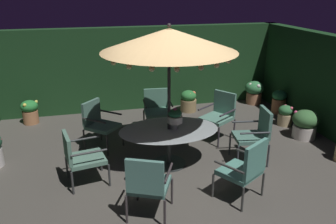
{
  "coord_description": "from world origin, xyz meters",
  "views": [
    {
      "loc": [
        -1.5,
        -5.21,
        3.17
      ],
      "look_at": [
        -0.07,
        0.46,
        1.02
      ],
      "focal_mm": 36.9,
      "sensor_mm": 36.0,
      "label": 1
    }
  ],
  "objects_px": {
    "centerpiece_planter": "(175,117)",
    "potted_plant_left_far": "(254,91)",
    "patio_umbrella": "(169,40)",
    "potted_plant_right_near": "(285,115)",
    "patio_dining_table": "(169,136)",
    "patio_chair_east": "(148,182)",
    "patio_chair_northeast": "(80,155)",
    "potted_plant_back_right": "(30,111)",
    "patio_chair_west": "(157,107)",
    "patio_chair_southeast": "(246,167)",
    "potted_plant_left_near": "(188,101)",
    "potted_plant_back_left": "(279,101)",
    "potted_plant_back_center": "(305,124)",
    "patio_chair_north": "(99,121)",
    "patio_chair_south": "(256,132)",
    "patio_chair_southwest": "(220,113)"
  },
  "relations": [
    {
      "from": "patio_umbrella",
      "to": "patio_chair_southwest",
      "type": "bearing_deg",
      "value": 33.59
    },
    {
      "from": "patio_chair_east",
      "to": "potted_plant_left_far",
      "type": "xyz_separation_m",
      "value": [
        3.9,
        4.35,
        -0.23
      ]
    },
    {
      "from": "centerpiece_planter",
      "to": "potted_plant_back_left",
      "type": "distance_m",
      "value": 3.97
    },
    {
      "from": "patio_chair_northeast",
      "to": "potted_plant_back_left",
      "type": "distance_m",
      "value": 5.57
    },
    {
      "from": "patio_dining_table",
      "to": "patio_chair_west",
      "type": "xyz_separation_m",
      "value": [
        0.13,
        1.61,
        -0.01
      ]
    },
    {
      "from": "potted_plant_back_center",
      "to": "patio_chair_northeast",
      "type": "bearing_deg",
      "value": -171.27
    },
    {
      "from": "patio_chair_east",
      "to": "potted_plant_left_far",
      "type": "distance_m",
      "value": 5.85
    },
    {
      "from": "patio_chair_north",
      "to": "patio_chair_south",
      "type": "height_order",
      "value": "patio_chair_south"
    },
    {
      "from": "patio_chair_northeast",
      "to": "patio_chair_west",
      "type": "relative_size",
      "value": 0.96
    },
    {
      "from": "patio_chair_west",
      "to": "potted_plant_back_right",
      "type": "height_order",
      "value": "patio_chair_west"
    },
    {
      "from": "patio_chair_north",
      "to": "patio_umbrella",
      "type": "bearing_deg",
      "value": -42.03
    },
    {
      "from": "patio_chair_southwest",
      "to": "potted_plant_right_near",
      "type": "distance_m",
      "value": 1.89
    },
    {
      "from": "patio_chair_west",
      "to": "potted_plant_back_left",
      "type": "relative_size",
      "value": 1.56
    },
    {
      "from": "centerpiece_planter",
      "to": "potted_plant_back_right",
      "type": "relative_size",
      "value": 0.69
    },
    {
      "from": "potted_plant_right_near",
      "to": "patio_chair_southeast",
      "type": "bearing_deg",
      "value": -131.91
    },
    {
      "from": "patio_chair_east",
      "to": "potted_plant_back_center",
      "type": "bearing_deg",
      "value": 26.46
    },
    {
      "from": "patio_chair_northeast",
      "to": "potted_plant_back_right",
      "type": "bearing_deg",
      "value": 110.52
    },
    {
      "from": "patio_dining_table",
      "to": "potted_plant_back_right",
      "type": "bearing_deg",
      "value": 134.36
    },
    {
      "from": "patio_dining_table",
      "to": "patio_chair_east",
      "type": "height_order",
      "value": "patio_chair_east"
    },
    {
      "from": "potted_plant_right_near",
      "to": "potted_plant_back_right",
      "type": "xyz_separation_m",
      "value": [
        -5.95,
        1.62,
        0.05
      ]
    },
    {
      "from": "centerpiece_planter",
      "to": "potted_plant_right_near",
      "type": "distance_m",
      "value": 3.39
    },
    {
      "from": "centerpiece_planter",
      "to": "potted_plant_right_near",
      "type": "xyz_separation_m",
      "value": [
        3.08,
        1.23,
        -0.7
      ]
    },
    {
      "from": "patio_chair_west",
      "to": "potted_plant_left_near",
      "type": "xyz_separation_m",
      "value": [
        1.1,
        1.11,
        -0.29
      ]
    },
    {
      "from": "potted_plant_right_near",
      "to": "potted_plant_back_center",
      "type": "relative_size",
      "value": 0.78
    },
    {
      "from": "patio_chair_south",
      "to": "patio_chair_southwest",
      "type": "height_order",
      "value": "patio_chair_south"
    },
    {
      "from": "patio_chair_north",
      "to": "patio_chair_west",
      "type": "bearing_deg",
      "value": 21.49
    },
    {
      "from": "centerpiece_planter",
      "to": "potted_plant_left_near",
      "type": "distance_m",
      "value": 3.04
    },
    {
      "from": "potted_plant_back_right",
      "to": "patio_umbrella",
      "type": "bearing_deg",
      "value": -45.64
    },
    {
      "from": "potted_plant_left_far",
      "to": "potted_plant_right_near",
      "type": "xyz_separation_m",
      "value": [
        -0.03,
        -1.66,
        -0.1
      ]
    },
    {
      "from": "patio_chair_west",
      "to": "potted_plant_right_near",
      "type": "xyz_separation_m",
      "value": [
        3.06,
        -0.4,
        -0.32
      ]
    },
    {
      "from": "patio_umbrella",
      "to": "potted_plant_left_far",
      "type": "bearing_deg",
      "value": 41.73
    },
    {
      "from": "potted_plant_left_far",
      "to": "potted_plant_back_center",
      "type": "relative_size",
      "value": 1.02
    },
    {
      "from": "patio_chair_south",
      "to": "centerpiece_planter",
      "type": "bearing_deg",
      "value": 171.05
    },
    {
      "from": "potted_plant_left_near",
      "to": "potted_plant_back_center",
      "type": "bearing_deg",
      "value": -49.3
    },
    {
      "from": "patio_chair_southwest",
      "to": "potted_plant_back_left",
      "type": "distance_m",
      "value": 2.4
    },
    {
      "from": "patio_chair_west",
      "to": "patio_chair_east",
      "type": "bearing_deg",
      "value": -104.7
    },
    {
      "from": "patio_chair_south",
      "to": "potted_plant_back_right",
      "type": "relative_size",
      "value": 1.79
    },
    {
      "from": "patio_umbrella",
      "to": "potted_plant_right_near",
      "type": "bearing_deg",
      "value": 20.79
    },
    {
      "from": "patio_umbrella",
      "to": "potted_plant_right_near",
      "type": "height_order",
      "value": "patio_umbrella"
    },
    {
      "from": "patio_chair_east",
      "to": "potted_plant_back_left",
      "type": "bearing_deg",
      "value": 39.86
    },
    {
      "from": "patio_umbrella",
      "to": "patio_chair_east",
      "type": "bearing_deg",
      "value": -114.68
    },
    {
      "from": "patio_chair_east",
      "to": "patio_chair_northeast",
      "type": "bearing_deg",
      "value": 127.67
    },
    {
      "from": "patio_chair_west",
      "to": "potted_plant_back_right",
      "type": "distance_m",
      "value": 3.15
    },
    {
      "from": "patio_chair_northeast",
      "to": "potted_plant_left_near",
      "type": "height_order",
      "value": "patio_chair_northeast"
    },
    {
      "from": "centerpiece_planter",
      "to": "potted_plant_left_far",
      "type": "distance_m",
      "value": 4.29
    },
    {
      "from": "centerpiece_planter",
      "to": "potted_plant_right_near",
      "type": "relative_size",
      "value": 0.82
    },
    {
      "from": "centerpiece_planter",
      "to": "potted_plant_back_right",
      "type": "height_order",
      "value": "centerpiece_planter"
    },
    {
      "from": "patio_chair_southwest",
      "to": "patio_chair_north",
      "type": "bearing_deg",
      "value": 175.86
    },
    {
      "from": "potted_plant_left_near",
      "to": "potted_plant_back_center",
      "type": "relative_size",
      "value": 0.9
    },
    {
      "from": "patio_chair_northeast",
      "to": "potted_plant_left_near",
      "type": "relative_size",
      "value": 1.63
    }
  ]
}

